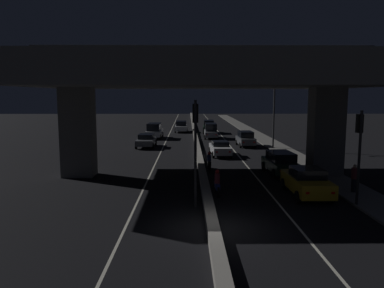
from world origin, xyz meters
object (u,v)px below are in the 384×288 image
object	(u,v)px
traffic_light_left_of_median	(195,135)
pedestrian_on_sidewalk	(354,178)
traffic_light_right_of_median	(359,141)
motorcycle_blue_filtering_near	(217,184)
motorcycle_black_filtering_mid	(209,162)
car_dark_green_second	(281,162)
car_white_third	(220,148)
car_grey_fourth	(246,139)
car_white_third_oncoming	(181,126)
street_lamp	(271,105)
car_grey_lead_oncoming	(146,140)
car_taxi_yellow_lead	(307,182)
car_white_second_oncoming	(154,130)
car_silver_fifth	(211,131)
car_dark_green_sixth	(209,126)

from	to	relation	value
traffic_light_left_of_median	pedestrian_on_sidewalk	size ratio (longest dim) A/B	3.38
traffic_light_right_of_median	motorcycle_blue_filtering_near	bearing A→B (deg)	161.51
traffic_light_left_of_median	motorcycle_black_filtering_mid	size ratio (longest dim) A/B	3.12
car_dark_green_second	traffic_light_left_of_median	bearing A→B (deg)	138.63
car_white_third	car_grey_fourth	size ratio (longest dim) A/B	1.10
car_white_third_oncoming	traffic_light_left_of_median	bearing A→B (deg)	1.37
motorcycle_blue_filtering_near	pedestrian_on_sidewalk	distance (m)	8.05
car_white_third	motorcycle_blue_filtering_near	world-z (taller)	motorcycle_blue_filtering_near
pedestrian_on_sidewalk	street_lamp	bearing A→B (deg)	92.61
car_grey_lead_oncoming	car_taxi_yellow_lead	bearing A→B (deg)	30.64
traffic_light_right_of_median	car_grey_fourth	xyz separation A→B (m)	(-2.24, 22.99, -2.53)
traffic_light_right_of_median	car_dark_green_second	size ratio (longest dim) A/B	1.10
street_lamp	car_white_second_oncoming	world-z (taller)	street_lamp
traffic_light_left_of_median	car_taxi_yellow_lead	distance (m)	7.36
traffic_light_right_of_median	street_lamp	size ratio (longest dim) A/B	0.63
street_lamp	car_grey_lead_oncoming	size ratio (longest dim) A/B	1.78
car_silver_fifth	car_dark_green_sixth	bearing A→B (deg)	-0.39
car_grey_lead_oncoming	motorcycle_blue_filtering_near	xyz separation A→B (m)	(6.33, -20.02, -0.14)
traffic_light_left_of_median	car_taxi_yellow_lead	size ratio (longest dim) A/B	1.19
car_dark_green_second	car_white_third	distance (m)	9.27
car_grey_fourth	street_lamp	bearing A→B (deg)	-130.60
car_grey_fourth	motorcycle_blue_filtering_near	bearing A→B (deg)	165.00
street_lamp	motorcycle_black_filtering_mid	xyz separation A→B (m)	(-7.25, -11.41, -4.07)
traffic_light_left_of_median	car_grey_fourth	bearing A→B (deg)	75.01
traffic_light_left_of_median	car_white_second_oncoming	size ratio (longest dim) A/B	1.25
car_silver_fifth	traffic_light_right_of_median	bearing A→B (deg)	-168.88
traffic_light_left_of_median	motorcycle_blue_filtering_near	world-z (taller)	traffic_light_left_of_median
street_lamp	car_white_second_oncoming	xyz separation A→B (m)	(-13.36, 9.89, -3.60)
traffic_light_right_of_median	car_grey_lead_oncoming	xyz separation A→B (m)	(-13.40, 22.39, -2.64)
car_dark_green_second	car_white_third_oncoming	size ratio (longest dim) A/B	1.02
car_dark_green_second	traffic_light_right_of_median	bearing A→B (deg)	-168.78
car_dark_green_second	car_dark_green_sixth	xyz separation A→B (m)	(-3.58, 29.99, 0.16)
car_silver_fifth	motorcycle_blue_filtering_near	size ratio (longest dim) A/B	2.30
car_grey_fourth	car_silver_fifth	xyz separation A→B (m)	(-3.45, 7.93, 0.17)
street_lamp	car_taxi_yellow_lead	distance (m)	19.55
car_white_third	motorcycle_blue_filtering_near	xyz separation A→B (m)	(-1.39, -14.13, -0.09)
car_silver_fifth	car_white_third_oncoming	size ratio (longest dim) A/B	0.97
traffic_light_left_of_median	car_taxi_yellow_lead	xyz separation A→B (m)	(6.44, 2.05, -2.92)
traffic_light_right_of_median	car_taxi_yellow_lead	size ratio (longest dim) A/B	1.08
traffic_light_right_of_median	car_white_third_oncoming	distance (m)	40.93
car_dark_green_second	car_grey_fourth	bearing A→B (deg)	-1.64
street_lamp	car_white_second_oncoming	bearing A→B (deg)	143.50
traffic_light_left_of_median	street_lamp	size ratio (longest dim) A/B	0.70
car_taxi_yellow_lead	motorcycle_blue_filtering_near	xyz separation A→B (m)	(-5.11, 0.32, -0.20)
car_silver_fifth	car_white_third_oncoming	distance (m)	9.66
traffic_light_left_of_median	traffic_light_right_of_median	size ratio (longest dim) A/B	1.11
car_grey_lead_oncoming	car_white_second_oncoming	xyz separation A→B (m)	(0.16, 8.59, 0.30)
traffic_light_right_of_median	car_grey_lead_oncoming	distance (m)	26.22
car_white_second_oncoming	car_white_third_oncoming	bearing A→B (deg)	160.71
traffic_light_left_of_median	traffic_light_right_of_median	xyz separation A→B (m)	(8.40, 0.01, -0.34)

